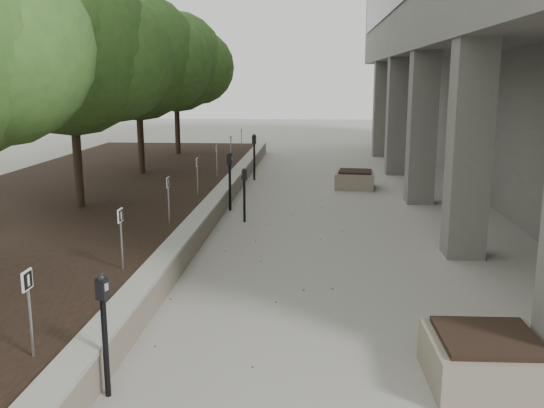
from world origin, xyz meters
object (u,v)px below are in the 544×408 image
(crabapple_tree_3, at_px, (73,86))
(crabapple_tree_4, at_px, (138,84))
(parking_meter_2, at_px, (105,336))
(crabapple_tree_5, at_px, (176,83))
(parking_meter_3, at_px, (244,195))
(parking_meter_4, at_px, (230,182))
(parking_meter_5, at_px, (254,157))
(planter_front, at_px, (486,360))
(planter_back, at_px, (355,179))

(crabapple_tree_3, height_order, crabapple_tree_4, same)
(crabapple_tree_4, relative_size, parking_meter_2, 4.01)
(crabapple_tree_3, bearing_deg, crabapple_tree_5, 90.00)
(parking_meter_3, xyz_separation_m, parking_meter_4, (-0.51, 1.24, 0.11))
(crabapple_tree_5, height_order, parking_meter_5, crabapple_tree_5)
(parking_meter_5, height_order, planter_front, parking_meter_5)
(parking_meter_5, bearing_deg, planter_front, -66.01)
(parking_meter_2, xyz_separation_m, parking_meter_3, (0.51, 7.92, -0.04))
(crabapple_tree_3, bearing_deg, parking_meter_3, 5.81)
(crabapple_tree_5, bearing_deg, parking_meter_5, -47.55)
(crabapple_tree_4, height_order, parking_meter_4, crabapple_tree_4)
(parking_meter_4, bearing_deg, crabapple_tree_3, -145.60)
(parking_meter_2, xyz_separation_m, parking_meter_5, (0.14, 13.83, 0.08))
(crabapple_tree_3, distance_m, parking_meter_2, 8.56)
(crabapple_tree_3, distance_m, crabapple_tree_4, 5.00)
(parking_meter_2, bearing_deg, planter_front, 27.79)
(parking_meter_2, height_order, parking_meter_3, parking_meter_2)
(crabapple_tree_4, relative_size, planter_front, 4.38)
(crabapple_tree_3, relative_size, planter_back, 4.69)
(parking_meter_2, distance_m, parking_meter_5, 13.83)
(parking_meter_3, height_order, planter_front, parking_meter_3)
(planter_back, bearing_deg, crabapple_tree_5, 143.36)
(planter_back, bearing_deg, parking_meter_3, -121.24)
(parking_meter_2, bearing_deg, crabapple_tree_4, 124.78)
(crabapple_tree_4, height_order, parking_meter_3, crabapple_tree_4)
(crabapple_tree_3, xyz_separation_m, parking_meter_2, (3.25, -7.54, -2.44))
(parking_meter_4, bearing_deg, parking_meter_3, -59.65)
(crabapple_tree_3, bearing_deg, crabapple_tree_4, 90.00)
(parking_meter_5, bearing_deg, parking_meter_2, -82.93)
(planter_front, bearing_deg, parking_meter_3, 115.51)
(parking_meter_4, bearing_deg, planter_front, -57.05)
(planter_front, bearing_deg, crabapple_tree_3, 136.15)
(parking_meter_4, distance_m, planter_front, 9.53)
(crabapple_tree_3, height_order, planter_back, crabapple_tree_3)
(parking_meter_2, height_order, parking_meter_4, parking_meter_4)
(parking_meter_4, relative_size, parking_meter_5, 0.98)
(crabapple_tree_5, relative_size, parking_meter_4, 3.66)
(crabapple_tree_3, relative_size, crabapple_tree_5, 1.00)
(parking_meter_4, bearing_deg, crabapple_tree_4, 141.77)
(parking_meter_3, bearing_deg, crabapple_tree_4, 109.34)
(crabapple_tree_4, height_order, planter_front, crabapple_tree_4)
(crabapple_tree_4, bearing_deg, parking_meter_4, -46.10)
(crabapple_tree_5, relative_size, parking_meter_2, 4.01)
(crabapple_tree_3, distance_m, planter_front, 10.49)
(parking_meter_5, xyz_separation_m, planter_back, (3.22, -1.21, -0.49))
(parking_meter_4, bearing_deg, crabapple_tree_5, 119.07)
(crabapple_tree_3, distance_m, planter_back, 8.81)
(parking_meter_4, height_order, planter_front, parking_meter_4)
(crabapple_tree_5, bearing_deg, planter_front, -66.80)
(crabapple_tree_3, height_order, crabapple_tree_5, same)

